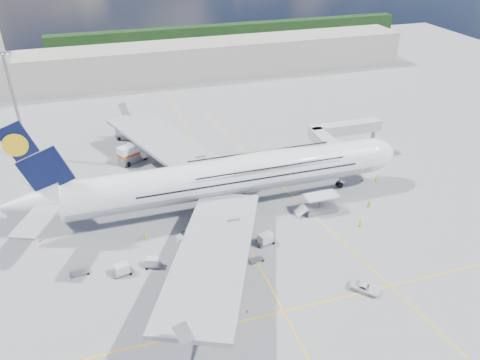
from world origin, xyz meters
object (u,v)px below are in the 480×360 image
object	(u,v)px
crew_nose	(376,179)
cone_nose	(362,180)
crew_van	(360,223)
cone_wing_left_inner	(204,175)
dolly_nose_near	(256,260)
crew_tug	(240,263)
cargo_loader	(319,206)
baggage_tug	(186,238)
crew_loader	(369,205)
airliner	(229,176)
light_mast	(16,106)
dolly_row_a	(122,269)
catering_truck_inner	(132,154)
service_van	(365,288)
cone_wing_right_outer	(247,311)
cone_wing_right_inner	(198,268)
dolly_nose_far	(265,239)
crew_wing	(145,236)
dolly_back	(81,272)
cone_wing_left_outer	(138,154)
cone_tail	(40,240)
dolly_row_c	(152,262)
catering_truck_outer	(127,133)
jet_bridge	(338,135)

from	to	relation	value
crew_nose	cone_nose	world-z (taller)	crew_nose
crew_van	cone_wing_left_inner	world-z (taller)	crew_van
dolly_nose_near	crew_tug	xyz separation A→B (m)	(-3.02, -0.52, 0.53)
cargo_loader	baggage_tug	size ratio (longest dim) A/B	2.41
crew_loader	airliner	bearing A→B (deg)	-172.21
light_mast	dolly_nose_near	bearing A→B (deg)	-52.98
dolly_row_a	catering_truck_inner	world-z (taller)	catering_truck_inner
service_van	crew_tug	size ratio (longest dim) A/B	2.86
cargo_loader	cone_wing_right_outer	xyz separation A→B (m)	(-22.06, -21.35, -1.02)
dolly_nose_near	light_mast	bearing A→B (deg)	114.23
cargo_loader	cone_wing_right_inner	size ratio (longest dim) A/B	13.69
cargo_loader	light_mast	bearing A→B (deg)	143.46
airliner	baggage_tug	distance (m)	15.14
service_van	cone_wing_right_inner	bearing A→B (deg)	109.47
cone_wing_right_inner	dolly_row_a	bearing A→B (deg)	167.52
airliner	catering_truck_inner	world-z (taller)	airliner
dolly_nose_far	crew_wing	xyz separation A→B (m)	(-20.46, 7.55, -0.24)
airliner	cone_wing_right_inner	xyz separation A→B (m)	(-10.35, -17.05, -6.57)
catering_truck_inner	dolly_nose_near	bearing A→B (deg)	-99.00
crew_nose	cone_wing_right_outer	distance (m)	47.87
dolly_nose_near	cone_wing_right_outer	bearing A→B (deg)	-128.50
cone_nose	crew_van	bearing A→B (deg)	-121.59
cargo_loader	dolly_row_a	distance (m)	39.61
dolly_back	cone_wing_left_outer	xyz separation A→B (m)	(14.06, 40.71, -0.06)
cone_wing_left_outer	cone_wing_right_outer	xyz separation A→B (m)	(9.39, -56.90, -0.03)
cone_tail	dolly_back	bearing A→B (deg)	-58.58
dolly_back	crew_wing	xyz separation A→B (m)	(11.25, 6.01, 0.56)
dolly_row_c	dolly_back	size ratio (longest dim) A/B	1.03
crew_loader	cone_wing_left_outer	distance (m)	55.94
baggage_tug	cone_nose	world-z (taller)	baggage_tug
dolly_row_c	crew_wing	size ratio (longest dim) A/B	1.77
crew_van	cone_tail	bearing A→B (deg)	30.19
cone_wing_left_outer	cone_tail	bearing A→B (deg)	-125.35
catering_truck_outer	service_van	world-z (taller)	catering_truck_outer
airliner	dolly_row_c	distance (m)	23.10
baggage_tug	jet_bridge	bearing A→B (deg)	5.69
dolly_nose_near	crew_wing	world-z (taller)	crew_wing
dolly_nose_far	jet_bridge	bearing A→B (deg)	24.36
dolly_back	cone_nose	world-z (taller)	cone_nose
dolly_row_c	crew_loader	size ratio (longest dim) A/B	1.74
crew_wing	crew_tug	size ratio (longest dim) A/B	1.09
cargo_loader	service_van	xyz separation A→B (m)	(-3.01, -22.67, -0.60)
cone_wing_left_inner	dolly_nose_near	bearing A→B (deg)	-87.22
light_mast	crew_loader	distance (m)	80.99
baggage_tug	cone_tail	distance (m)	26.38
catering_truck_inner	dolly_nose_far	bearing A→B (deg)	-93.24
airliner	crew_van	size ratio (longest dim) A/B	51.52
service_van	crew_loader	distance (m)	24.25
jet_bridge	dolly_back	xyz separation A→B (m)	(-58.49, -23.20, -6.52)
crew_nose	cone_wing_right_inner	distance (m)	46.74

